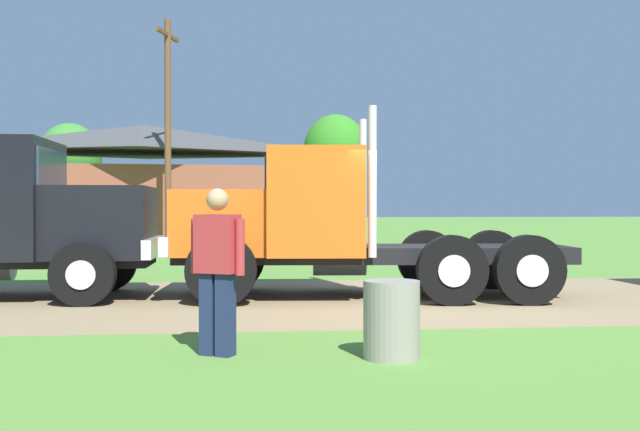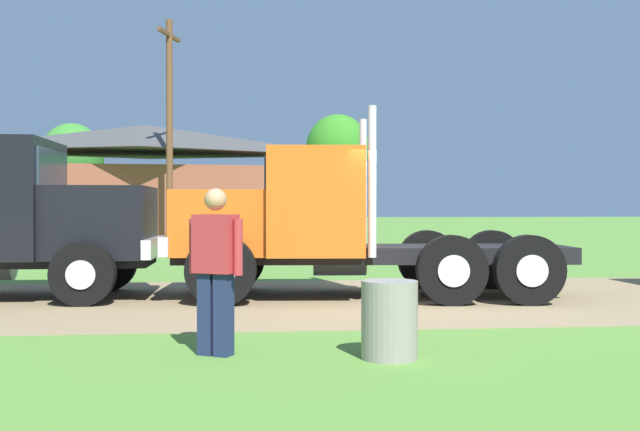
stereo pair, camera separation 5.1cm
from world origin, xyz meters
TOP-DOWN VIEW (x-y plane):
  - ground_plane at (0.00, 0.00)m, footprint 200.00×200.00m
  - dirt_track at (0.00, 0.00)m, footprint 120.00×6.48m
  - truck_foreground_white at (-1.67, 0.41)m, footprint 7.09×3.15m
  - visitor_walking_mid at (-3.20, -4.67)m, footprint 0.58×0.44m
  - steel_barrel at (-1.39, -5.03)m, footprint 0.59×0.59m
  - shed_building at (-7.56, 22.26)m, footprint 14.48×7.08m
  - utility_pole_far at (-5.97, 17.47)m, footprint 0.71×2.16m
  - tree_left at (-12.98, 31.67)m, footprint 3.59×3.59m
  - tree_mid at (3.42, 39.94)m, footprint 4.49×4.49m

SIDE VIEW (x-z plane):
  - ground_plane at x=0.00m, z-range 0.00..0.00m
  - dirt_track at x=0.00m, z-range 0.00..0.01m
  - steel_barrel at x=-1.39m, z-range 0.00..0.81m
  - visitor_walking_mid at x=-3.20m, z-range 0.08..1.86m
  - truck_foreground_white at x=-1.67m, z-range -0.37..2.86m
  - shed_building at x=-7.56m, z-range -0.09..5.25m
  - tree_left at x=-12.98m, z-range 1.19..7.59m
  - utility_pole_far at x=-5.97m, z-range 0.26..9.24m
  - tree_mid at x=3.42m, z-range 1.56..9.67m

